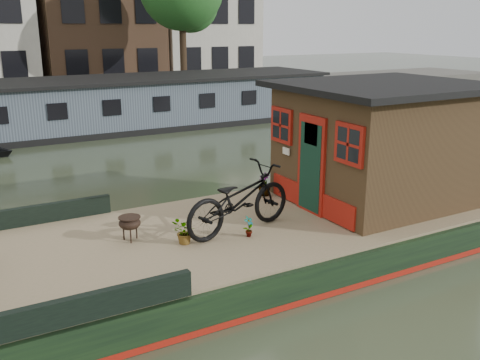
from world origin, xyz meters
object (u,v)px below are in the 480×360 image
potted_plant_a (249,227)px  cabin (381,141)px  bicycle (239,199)px  brazier_front (130,229)px

potted_plant_a → cabin: bearing=8.8°
bicycle → potted_plant_a: size_ratio=6.04×
bicycle → potted_plant_a: 0.52m
cabin → brazier_front: size_ratio=9.36×
cabin → potted_plant_a: 3.65m
bicycle → brazier_front: bearing=63.0°
cabin → potted_plant_a: (-3.46, -0.54, -1.04)m
brazier_front → cabin: bearing=-3.2°
cabin → potted_plant_a: size_ratio=10.74×
bicycle → brazier_front: (-1.82, 0.52, -0.38)m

